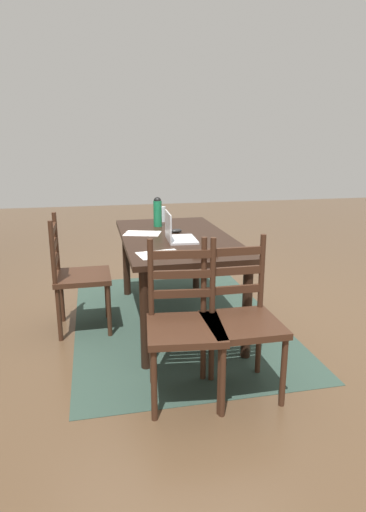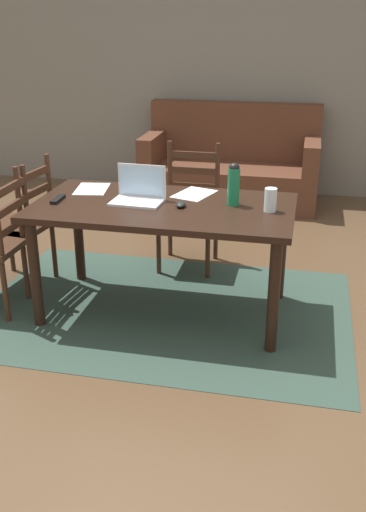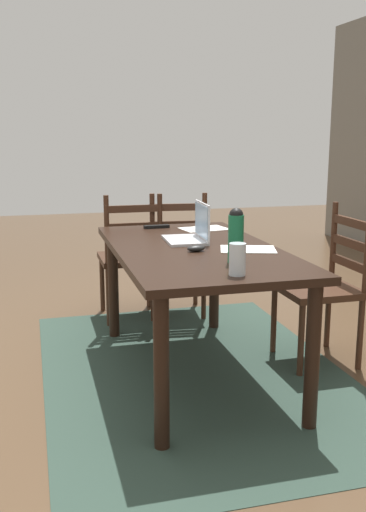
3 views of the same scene
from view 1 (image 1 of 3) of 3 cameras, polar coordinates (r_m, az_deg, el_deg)
name	(u,v)px [view 1 (image 1 of 3)]	position (r m, az deg, el deg)	size (l,w,h in m)	color
ground_plane	(176,320)	(3.75, -0.90, -8.56)	(14.00, 14.00, 0.00)	brown
area_rug	(176,320)	(3.75, -0.90, -8.52)	(2.47, 1.71, 0.01)	#2D4238
dining_table	(176,247)	(3.54, -0.94, 1.23)	(1.64, 0.88, 0.75)	black
chair_left_near	(240,320)	(2.63, 7.67, -8.46)	(0.44, 0.44, 0.95)	#3D2316
chair_left_far	(184,325)	(2.54, 0.19, -9.20)	(0.49, 0.49, 0.95)	#3D2316
chair_far_head	(77,276)	(3.53, -13.95, -2.55)	(0.44, 0.44, 0.95)	#3D2316
laptop	(176,233)	(3.34, -0.97, 3.05)	(0.33, 0.24, 0.23)	silver
water_bottle	(158,211)	(3.90, -3.42, 6.00)	(0.08, 0.08, 0.27)	#197247
drinking_glass	(162,214)	(4.15, -2.85, 5.62)	(0.08, 0.08, 0.14)	silver
computer_mouse	(176,231)	(3.64, -0.92, 3.39)	(0.06, 0.10, 0.03)	black
tv_remote	(205,255)	(2.89, 3.02, 0.10)	(0.04, 0.17, 0.02)	black
paper_stack_left	(142,233)	(3.62, -5.45, 3.03)	(0.21, 0.30, 0.00)	white
paper_stack_right	(160,254)	(2.94, -3.15, 0.23)	(0.21, 0.30, 0.00)	white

